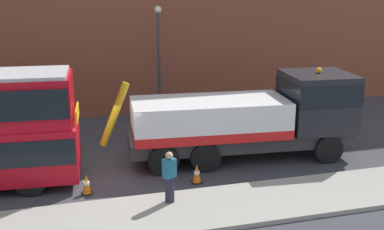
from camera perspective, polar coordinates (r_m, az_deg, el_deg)
The scene contains 7 objects.
ground_plane at distance 18.86m, azimuth -10.17°, elevation -6.51°, with size 120.00×120.00×0.00m, color #38383D.
near_kerb at distance 15.03m, azimuth -8.56°, elevation -12.19°, with size 60.00×2.80×0.15m, color gray.
recovery_tow_truck at distance 19.49m, azimuth 7.21°, elevation -0.17°, with size 10.23×3.38×3.67m.
pedestrian_bystander at distance 15.47m, azimuth -2.68°, elevation -7.44°, with size 0.47×0.41×1.71m.
traffic_cone_midway at distance 16.92m, azimuth -12.40°, elevation -8.08°, with size 0.36×0.36×0.72m.
traffic_cone_near_truck at distance 17.40m, azimuth 0.57°, elevation -7.00°, with size 0.36×0.36×0.72m.
street_lamp at distance 24.25m, azimuth -3.95°, elevation 7.22°, with size 0.36×0.36×5.83m.
Camera 1 is at (-1.39, -17.42, 7.10)m, focal length 44.97 mm.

